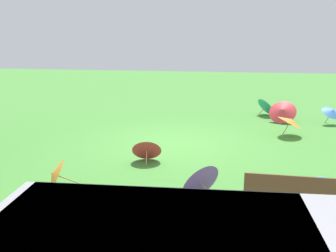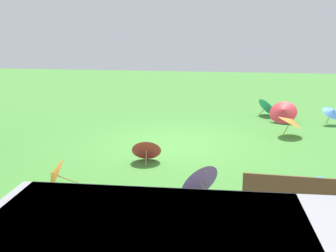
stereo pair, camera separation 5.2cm
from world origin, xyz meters
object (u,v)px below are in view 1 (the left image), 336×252
(parasol_red_0, at_px, (147,149))
(parasol_orange_1, at_px, (54,174))
(parasol_red_1, at_px, (282,111))
(park_bench, at_px, (296,200))
(parasol_teal_1, at_px, (332,188))
(parasol_teal_0, at_px, (267,106))
(parasol_orange_0, at_px, (291,121))
(parasol_blue_0, at_px, (332,111))
(parasol_purple_0, at_px, (199,180))

(parasol_red_0, relative_size, parasol_orange_1, 1.00)
(parasol_red_0, bearing_deg, parasol_red_1, -127.91)
(park_bench, bearing_deg, parasol_teal_1, -130.33)
(park_bench, xyz_separation_m, parasol_teal_0, (-0.29, -8.67, -0.10))
(parasol_red_1, bearing_deg, parasol_orange_0, 90.85)
(parasol_orange_0, height_order, parasol_orange_1, parasol_orange_0)
(parasol_orange_1, relative_size, parasol_red_1, 0.69)
(parasol_blue_0, height_order, parasol_purple_0, parasol_purple_0)
(parasol_teal_1, xyz_separation_m, parasol_purple_0, (2.31, 0.04, 0.01))
(parasol_orange_0, xyz_separation_m, parasol_purple_0, (2.28, 4.94, -0.07))
(parasol_orange_0, distance_m, parasol_red_1, 1.74)
(parasol_orange_0, height_order, parasol_teal_1, parasol_orange_0)
(parasol_orange_1, bearing_deg, parasol_purple_0, 179.73)
(parasol_teal_0, xyz_separation_m, parasol_orange_0, (-0.42, 2.89, 0.09))
(parasol_orange_1, xyz_separation_m, parasol_purple_0, (-2.78, 0.01, 0.06))
(parasol_orange_0, bearing_deg, parasol_orange_1, 44.22)
(parasol_red_0, bearing_deg, parasol_teal_0, -119.15)
(parasol_red_1, height_order, parasol_purple_0, parasol_red_1)
(parasol_orange_0, bearing_deg, parasol_red_1, -89.15)
(parasol_teal_0, bearing_deg, park_bench, 88.07)
(parasol_orange_0, height_order, parasol_purple_0, parasol_purple_0)
(park_bench, height_order, parasol_teal_1, park_bench)
(parasol_red_0, bearing_deg, parasol_blue_0, -138.27)
(park_bench, height_order, parasol_orange_0, park_bench)
(parasol_orange_1, xyz_separation_m, parasol_teal_1, (-5.10, -0.03, 0.05))
(parasol_orange_0, bearing_deg, parasol_teal_0, -81.79)
(parasol_red_0, distance_m, parasol_orange_0, 4.70)
(parasol_red_1, xyz_separation_m, parasol_purple_0, (2.25, 6.68, -0.03))
(park_bench, xyz_separation_m, parasol_orange_0, (-0.71, -5.78, -0.01))
(parasol_red_0, height_order, parasol_orange_1, parasol_orange_1)
(parasol_purple_0, bearing_deg, parasol_blue_0, -119.88)
(park_bench, relative_size, parasol_orange_1, 2.12)
(park_bench, relative_size, parasol_orange_0, 1.70)
(park_bench, distance_m, parasol_orange_1, 4.44)
(parasol_teal_1, height_order, parasol_purple_0, parasol_purple_0)
(parasol_orange_1, relative_size, parasol_purple_0, 0.87)
(park_bench, relative_size, parasol_red_0, 2.11)
(parasol_orange_0, xyz_separation_m, parasol_red_1, (0.03, -1.74, -0.04))
(parasol_purple_0, bearing_deg, parasol_teal_0, -103.36)
(parasol_blue_0, relative_size, parasol_teal_1, 0.97)
(parasol_red_1, bearing_deg, parasol_purple_0, 71.37)
(park_bench, xyz_separation_m, parasol_purple_0, (1.57, -0.84, -0.09))
(parasol_red_0, height_order, parasol_blue_0, parasol_blue_0)
(parasol_red_0, xyz_separation_m, parasol_purple_0, (-1.39, 2.00, 0.07))
(parasol_orange_1, distance_m, parasol_red_1, 8.36)
(parasol_red_0, relative_size, parasol_blue_0, 0.88)
(parasol_blue_0, height_order, parasol_orange_1, parasol_blue_0)
(parasol_orange_1, height_order, parasol_teal_1, parasol_orange_1)
(parasol_teal_0, bearing_deg, parasol_red_1, 108.81)
(parasol_teal_0, height_order, parasol_orange_1, parasol_teal_0)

